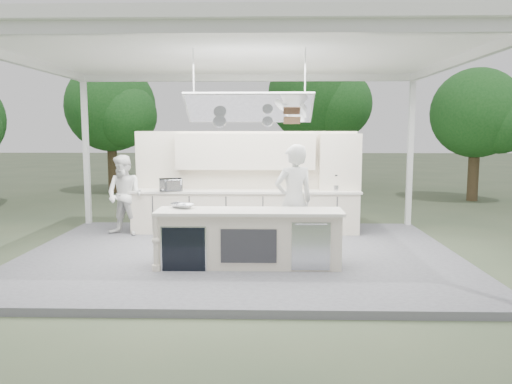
{
  "coord_description": "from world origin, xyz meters",
  "views": [
    {
      "loc": [
        0.51,
        -9.09,
        2.38
      ],
      "look_at": [
        0.28,
        0.4,
        1.21
      ],
      "focal_mm": 35.0,
      "sensor_mm": 36.0,
      "label": 1
    }
  ],
  "objects_px": {
    "back_counter": "(245,211)",
    "head_chef": "(294,201)",
    "demo_island": "(248,238)",
    "sous_chef": "(125,195)"
  },
  "relations": [
    {
      "from": "demo_island",
      "to": "head_chef",
      "type": "height_order",
      "value": "head_chef"
    },
    {
      "from": "back_counter",
      "to": "head_chef",
      "type": "relative_size",
      "value": 2.51
    },
    {
      "from": "sous_chef",
      "to": "demo_island",
      "type": "bearing_deg",
      "value": -23.85
    },
    {
      "from": "demo_island",
      "to": "sous_chef",
      "type": "xyz_separation_m",
      "value": [
        -2.78,
        2.46,
        0.4
      ]
    },
    {
      "from": "back_counter",
      "to": "head_chef",
      "type": "height_order",
      "value": "head_chef"
    },
    {
      "from": "back_counter",
      "to": "head_chef",
      "type": "distance_m",
      "value": 2.43
    },
    {
      "from": "demo_island",
      "to": "head_chef",
      "type": "bearing_deg",
      "value": 39.18
    },
    {
      "from": "head_chef",
      "to": "sous_chef",
      "type": "bearing_deg",
      "value": -49.51
    },
    {
      "from": "demo_island",
      "to": "back_counter",
      "type": "bearing_deg",
      "value": 93.63
    },
    {
      "from": "back_counter",
      "to": "sous_chef",
      "type": "height_order",
      "value": "sous_chef"
    }
  ]
}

